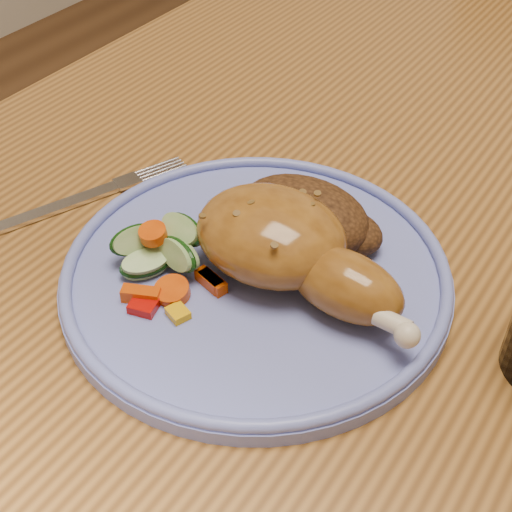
% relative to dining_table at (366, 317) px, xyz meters
% --- Properties ---
extents(dining_table, '(0.90, 1.40, 0.75)m').
position_rel_dining_table_xyz_m(dining_table, '(0.00, 0.00, 0.00)').
color(dining_table, '#925E27').
rests_on(dining_table, ground).
extents(plate, '(0.30, 0.30, 0.01)m').
position_rel_dining_table_xyz_m(plate, '(-0.06, -0.09, 0.09)').
color(plate, '#6975C8').
rests_on(plate, dining_table).
extents(plate_rim, '(0.30, 0.30, 0.01)m').
position_rel_dining_table_xyz_m(plate_rim, '(-0.06, -0.09, 0.10)').
color(plate_rim, '#6975C8').
rests_on(plate_rim, plate).
extents(chicken_leg, '(0.20, 0.11, 0.06)m').
position_rel_dining_table_xyz_m(chicken_leg, '(-0.04, -0.08, 0.13)').
color(chicken_leg, '#935C1E').
rests_on(chicken_leg, plate).
extents(rice_pilaf, '(0.12, 0.08, 0.05)m').
position_rel_dining_table_xyz_m(rice_pilaf, '(-0.05, -0.03, 0.11)').
color(rice_pilaf, '#482912').
rests_on(rice_pilaf, plate).
extents(vegetable_pile, '(0.10, 0.10, 0.05)m').
position_rel_dining_table_xyz_m(vegetable_pile, '(-0.12, -0.13, 0.11)').
color(vegetable_pile, '#A50A05').
rests_on(vegetable_pile, plate).
extents(fork, '(0.08, 0.16, 0.00)m').
position_rel_dining_table_xyz_m(fork, '(-0.25, -0.09, 0.09)').
color(fork, silver).
rests_on(fork, dining_table).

